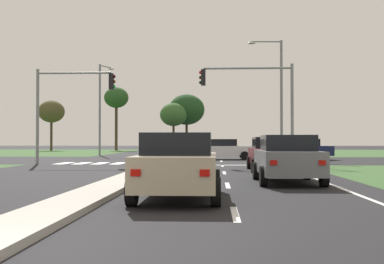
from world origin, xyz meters
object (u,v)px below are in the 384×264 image
object	(u,v)px
car_white_near	(224,149)
treeline_fourth	(187,110)
car_navy_fifth	(303,149)
traffic_signal_near_left	(66,99)
traffic_signal_near_right	(258,95)
car_maroon_third	(271,154)
treeline_second	(116,98)
street_lamp_third	(101,104)
car_grey_fourth	(287,159)
street_lamp_second	(278,92)
pedestrian_at_median	(182,143)
treeline_near	(51,112)
car_teal_second	(168,146)
treeline_third	(174,115)
car_beige_sixth	(178,165)

from	to	relation	value
car_white_near	treeline_fourth	distance (m)	36.75
car_navy_fifth	traffic_signal_near_left	distance (m)	17.62
traffic_signal_near_right	car_navy_fifth	bearing A→B (deg)	62.62
car_maroon_third	treeline_second	bearing A→B (deg)	110.06
car_white_near	car_navy_fifth	distance (m)	5.88
car_maroon_third	street_lamp_third	size ratio (longest dim) A/B	0.52
car_grey_fourth	street_lamp_third	bearing A→B (deg)	114.45
street_lamp_second	pedestrian_at_median	world-z (taller)	street_lamp_second
traffic_signal_near_left	treeline_near	bearing A→B (deg)	110.15
car_grey_fourth	traffic_signal_near_left	size ratio (longest dim) A/B	0.76
car_white_near	car_grey_fourth	distance (m)	20.47
car_maroon_third	car_white_near	bearing A→B (deg)	98.02
street_lamp_third	car_white_near	bearing A→B (deg)	-38.26
car_teal_second	car_navy_fifth	world-z (taller)	car_teal_second
traffic_signal_near_right	traffic_signal_near_left	world-z (taller)	traffic_signal_near_right
street_lamp_second	treeline_near	world-z (taller)	street_lamp_second
traffic_signal_near_right	street_lamp_second	bearing A→B (deg)	74.26
street_lamp_third	treeline_third	xyz separation A→B (m)	(4.86, 24.66, 0.32)
car_white_near	pedestrian_at_median	distance (m)	10.44
pedestrian_at_median	treeline_near	xyz separation A→B (m)	(-20.88, 23.38, 4.50)
car_maroon_third	car_beige_sixth	world-z (taller)	car_beige_sixth
car_teal_second	pedestrian_at_median	world-z (taller)	pedestrian_at_median
treeline_third	car_navy_fifth	bearing A→B (deg)	-69.73
car_navy_fifth	treeline_third	size ratio (longest dim) A/B	0.61
street_lamp_third	treeline_third	bearing A→B (deg)	78.85
car_white_near	traffic_signal_near_right	size ratio (longest dim) A/B	0.77
car_teal_second	treeline_near	distance (m)	25.43
car_navy_fifth	traffic_signal_near_left	xyz separation A→B (m)	(-15.50, -7.75, 3.16)
pedestrian_at_median	treeline_near	size ratio (longest dim) A/B	0.23
car_navy_fifth	street_lamp_third	bearing A→B (deg)	60.94
pedestrian_at_median	treeline_fourth	size ratio (longest dim) A/B	0.20
car_teal_second	car_navy_fifth	distance (m)	20.85
car_grey_fourth	street_lamp_second	size ratio (longest dim) A/B	0.49
car_white_near	car_maroon_third	world-z (taller)	car_maroon_third
treeline_second	street_lamp_third	bearing A→B (deg)	-81.72
car_teal_second	treeline_near	size ratio (longest dim) A/B	0.62
pedestrian_at_median	treeline_fourth	world-z (taller)	treeline_fourth
pedestrian_at_median	street_lamp_second	bearing A→B (deg)	99.89
car_white_near	treeline_near	size ratio (longest dim) A/B	0.62
car_teal_second	treeline_fourth	distance (m)	20.09
car_beige_sixth	pedestrian_at_median	bearing A→B (deg)	93.89
traffic_signal_near_left	treeline_near	world-z (taller)	treeline_near
street_lamp_second	treeline_fourth	bearing A→B (deg)	103.95
street_lamp_third	treeline_near	bearing A→B (deg)	118.80
car_maroon_third	traffic_signal_near_left	size ratio (longest dim) A/B	0.80
car_beige_sixth	street_lamp_second	size ratio (longest dim) A/B	0.50
car_maroon_third	treeline_second	size ratio (longest dim) A/B	0.50
car_white_near	pedestrian_at_median	world-z (taller)	pedestrian_at_median
car_beige_sixth	treeline_third	world-z (taller)	treeline_third
car_navy_fifth	treeline_second	xyz separation A→B (m)	(-21.06, 33.70, 6.81)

